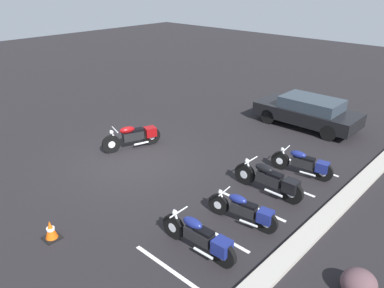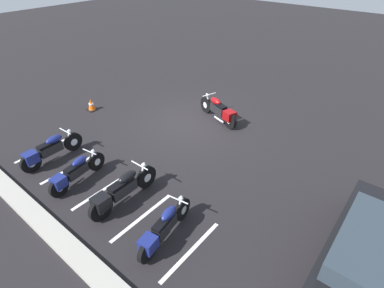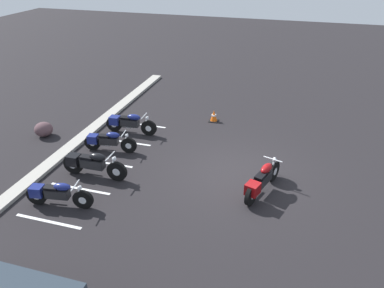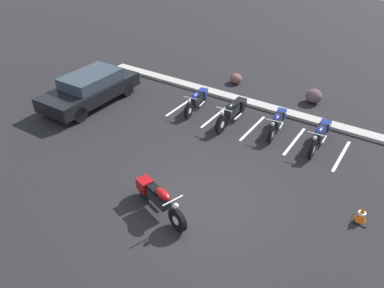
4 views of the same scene
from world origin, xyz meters
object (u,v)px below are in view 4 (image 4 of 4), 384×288
(parked_bike_0, at_px, (197,99))
(car_black, at_px, (90,88))
(landscape_rock_1, at_px, (236,79))
(parked_bike_2, at_px, (277,121))
(landscape_rock_0, at_px, (314,96))
(parked_bike_3, at_px, (320,134))
(parked_bike_1, at_px, (233,111))
(traffic_cone, at_px, (362,214))
(motorcycle_maroon_featured, at_px, (158,197))

(parked_bike_0, distance_m, car_black, 4.51)
(parked_bike_0, bearing_deg, landscape_rock_1, 169.37)
(parked_bike_0, height_order, landscape_rock_1, parked_bike_0)
(car_black, bearing_deg, parked_bike_0, 116.06)
(parked_bike_0, relative_size, parked_bike_2, 1.02)
(parked_bike_0, distance_m, landscape_rock_0, 4.99)
(parked_bike_0, bearing_deg, parked_bike_3, 82.09)
(parked_bike_1, distance_m, landscape_rock_0, 3.98)
(parked_bike_2, xyz_separation_m, car_black, (-7.47, -2.14, 0.26))
(parked_bike_2, height_order, traffic_cone, parked_bike_2)
(motorcycle_maroon_featured, distance_m, parked_bike_1, 5.55)
(parked_bike_1, distance_m, parked_bike_2, 1.74)
(car_black, bearing_deg, landscape_rock_1, 140.91)
(parked_bike_3, distance_m, car_black, 9.32)
(parked_bike_2, relative_size, landscape_rock_1, 3.12)
(parked_bike_0, xyz_separation_m, landscape_rock_1, (0.12, 3.17, -0.20))
(car_black, bearing_deg, traffic_cone, 84.55)
(motorcycle_maroon_featured, height_order, car_black, car_black)
(parked_bike_1, bearing_deg, parked_bike_3, 92.99)
(parked_bike_3, relative_size, landscape_rock_1, 3.37)
(parked_bike_3, bearing_deg, car_black, -79.35)
(motorcycle_maroon_featured, relative_size, traffic_cone, 4.29)
(car_black, bearing_deg, parked_bike_3, 102.38)
(motorcycle_maroon_featured, relative_size, landscape_rock_1, 3.41)
(parked_bike_0, distance_m, parked_bike_2, 3.44)
(parked_bike_0, relative_size, landscape_rock_0, 2.85)
(motorcycle_maroon_featured, xyz_separation_m, parked_bike_1, (-0.63, 5.52, 0.01))
(motorcycle_maroon_featured, height_order, parked_bike_2, motorcycle_maroon_featured)
(landscape_rock_0, height_order, traffic_cone, landscape_rock_0)
(parked_bike_0, height_order, landscape_rock_0, parked_bike_0)
(traffic_cone, bearing_deg, parked_bike_1, 152.44)
(motorcycle_maroon_featured, distance_m, car_black, 7.38)
(landscape_rock_0, xyz_separation_m, traffic_cone, (3.36, -6.22, -0.06))
(motorcycle_maroon_featured, relative_size, parked_bike_2, 1.09)
(parked_bike_2, height_order, landscape_rock_1, parked_bike_2)
(parked_bike_1, relative_size, parked_bike_2, 1.15)
(parked_bike_2, distance_m, traffic_cone, 4.89)
(parked_bike_1, relative_size, car_black, 0.53)
(motorcycle_maroon_featured, xyz_separation_m, parked_bike_0, (-2.36, 5.69, -0.05))
(parked_bike_2, height_order, landscape_rock_0, parked_bike_2)
(parked_bike_0, xyz_separation_m, parked_bike_1, (1.73, -0.17, 0.05))
(parked_bike_1, bearing_deg, motorcycle_maroon_featured, 5.81)
(landscape_rock_1, height_order, traffic_cone, traffic_cone)
(landscape_rock_1, relative_size, traffic_cone, 1.26)
(parked_bike_2, xyz_separation_m, parked_bike_3, (1.62, -0.10, 0.03))
(landscape_rock_1, bearing_deg, parked_bike_0, -92.21)
(landscape_rock_0, distance_m, landscape_rock_1, 3.70)
(parked_bike_3, bearing_deg, motorcycle_maroon_featured, -27.22)
(parked_bike_1, xyz_separation_m, landscape_rock_1, (-1.61, 3.34, -0.26))
(landscape_rock_0, bearing_deg, parked_bike_1, -121.74)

